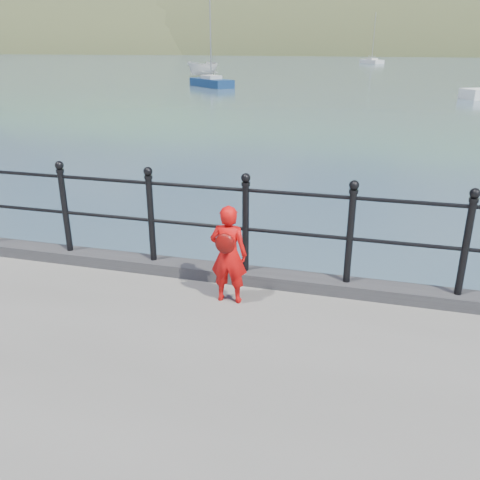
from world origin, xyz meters
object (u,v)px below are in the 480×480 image
(launch_white, at_px, (203,69))
(railing, at_px, (197,213))
(sailboat_deep, at_px, (372,62))
(child, at_px, (228,254))
(sailboat_port, at_px, (211,83))

(launch_white, bearing_deg, railing, -40.17)
(railing, distance_m, launch_white, 57.08)
(railing, bearing_deg, sailboat_deep, 90.34)
(child, relative_size, launch_white, 0.25)
(child, xyz_separation_m, sailboat_port, (-13.45, 40.23, -1.23))
(launch_white, height_order, sailboat_deep, sailboat_deep)
(railing, xyz_separation_m, sailboat_deep, (-0.59, 99.68, -1.48))
(child, distance_m, sailboat_deep, 100.23)
(railing, bearing_deg, sailboat_port, 108.00)
(sailboat_port, bearing_deg, railing, -28.98)
(railing, distance_m, child, 0.80)
(launch_white, height_order, sailboat_port, sailboat_port)
(child, height_order, sailboat_deep, sailboat_deep)
(child, bearing_deg, railing, -46.72)
(child, height_order, launch_white, child)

